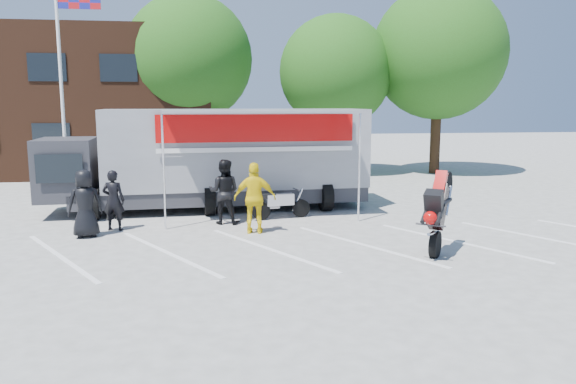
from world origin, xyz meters
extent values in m
plane|color=#ACACA7|center=(0.00, 0.00, 0.00)|extent=(100.00, 100.00, 0.00)
cube|color=white|center=(0.00, 1.00, 0.01)|extent=(18.09, 13.33, 0.01)
cube|color=#442415|center=(-10.00, 18.00, 3.50)|extent=(18.00, 8.00, 7.00)
cylinder|color=white|center=(-6.50, 10.00, 4.00)|extent=(0.12, 0.12, 8.00)
cylinder|color=#382314|center=(-2.00, 16.00, 1.62)|extent=(0.50, 0.50, 3.24)
sphere|color=#244711|center=(-2.00, 16.00, 5.58)|extent=(6.12, 6.12, 6.12)
cylinder|color=#382314|center=(5.00, 15.00, 1.44)|extent=(0.50, 0.50, 2.88)
sphere|color=#244711|center=(5.00, 15.00, 4.96)|extent=(5.44, 5.44, 5.44)
cylinder|color=#382314|center=(10.00, 14.50, 1.71)|extent=(0.50, 0.50, 3.42)
sphere|color=#244711|center=(10.00, 14.50, 5.89)|extent=(6.46, 6.46, 6.46)
imported|color=black|center=(-4.40, 2.90, 0.89)|extent=(0.99, 0.78, 1.79)
imported|color=black|center=(-3.80, 3.63, 0.84)|extent=(0.68, 0.52, 1.68)
imported|color=black|center=(-0.77, 4.06, 0.94)|extent=(1.06, 0.92, 1.88)
imported|color=yellow|center=(0.01, 2.73, 0.96)|extent=(1.18, 0.63, 1.91)
camera|label=1|loc=(-1.23, -12.04, 3.48)|focal=35.00mm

